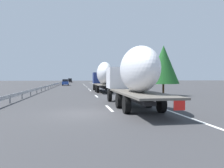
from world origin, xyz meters
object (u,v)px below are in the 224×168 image
car_blue_sedan (65,82)px  road_sign (107,78)px  truck_lead (103,76)px  car_black_suv (70,81)px  truck_trailing (133,75)px

car_blue_sedan → road_sign: bearing=-140.1°
truck_lead → car_black_suv: 71.06m
truck_trailing → road_sign: size_ratio=4.02×
car_blue_sedan → car_black_suv: size_ratio=1.04×
truck_lead → car_blue_sedan: truck_lead is taller
truck_trailing → car_black_suv: size_ratio=2.97×
car_blue_sedan → road_sign: (-12.51, -10.46, 1.24)m
car_blue_sedan → road_sign: size_ratio=1.41×
truck_trailing → car_black_suv: bearing=4.7°
truck_lead → truck_trailing: size_ratio=1.03×
road_sign → car_black_suv: bearing=11.2°
truck_lead → car_blue_sedan: 31.51m
truck_trailing → car_blue_sedan: bearing=8.6°
truck_lead → road_sign: truck_lead is taller
car_black_suv → truck_trailing: bearing=-175.3°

